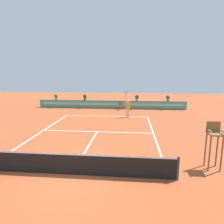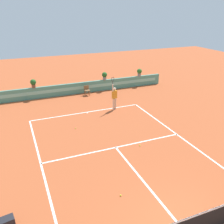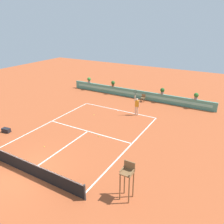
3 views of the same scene
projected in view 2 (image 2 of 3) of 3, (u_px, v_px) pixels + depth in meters
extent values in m
plane|color=#A84C28|center=(119.00, 151.00, 13.70)|extent=(60.00, 60.00, 0.00)
cube|color=white|center=(87.00, 112.00, 18.71)|extent=(8.22, 0.10, 0.01)
cube|color=white|center=(116.00, 147.00, 14.04)|extent=(8.22, 0.10, 0.01)
cube|color=white|center=(144.00, 181.00, 11.31)|extent=(0.10, 6.40, 0.01)
cube|color=white|center=(42.00, 169.00, 12.21)|extent=(0.10, 11.89, 0.01)
cube|color=white|center=(181.00, 138.00, 15.09)|extent=(0.10, 11.89, 0.01)
cube|color=white|center=(87.00, 113.00, 18.63)|extent=(0.10, 0.20, 0.01)
cube|color=white|center=(192.00, 217.00, 8.23)|extent=(8.82, 0.03, 0.06)
cube|color=#4C8E7A|center=(72.00, 89.00, 22.35)|extent=(18.00, 0.20, 1.00)
cube|color=#7ABCA8|center=(72.00, 89.00, 22.24)|extent=(17.10, 0.01, 0.28)
cylinder|color=brown|center=(86.00, 94.00, 21.98)|extent=(0.05, 0.05, 0.45)
cylinder|color=brown|center=(90.00, 93.00, 22.10)|extent=(0.05, 0.05, 0.45)
cylinder|color=brown|center=(85.00, 93.00, 22.28)|extent=(0.05, 0.05, 0.45)
cylinder|color=brown|center=(88.00, 92.00, 22.40)|extent=(0.05, 0.05, 0.45)
cube|color=brown|center=(87.00, 90.00, 22.09)|extent=(0.44, 0.44, 0.04)
cube|color=brown|center=(86.00, 87.00, 22.19)|extent=(0.44, 0.04, 0.36)
cube|color=black|center=(4.00, 223.00, 8.90)|extent=(0.75, 0.46, 0.36)
cylinder|color=beige|center=(115.00, 103.00, 19.15)|extent=(0.14, 0.14, 0.90)
cylinder|color=beige|center=(114.00, 104.00, 19.01)|extent=(0.14, 0.14, 0.90)
cube|color=orange|center=(115.00, 94.00, 18.79)|extent=(0.42, 0.35, 0.60)
sphere|color=beige|center=(115.00, 89.00, 18.62)|extent=(0.22, 0.22, 0.22)
cylinder|color=beige|center=(113.00, 88.00, 18.44)|extent=(0.09, 0.09, 0.55)
cylinder|color=black|center=(113.00, 83.00, 18.27)|extent=(0.04, 0.04, 0.24)
torus|color=#262626|center=(113.00, 79.00, 18.17)|extent=(0.29, 0.16, 0.31)
cylinder|color=beige|center=(116.00, 94.00, 18.96)|extent=(0.09, 0.09, 0.50)
sphere|color=#CCE033|center=(121.00, 195.00, 10.43)|extent=(0.07, 0.07, 0.07)
sphere|color=#CCE033|center=(75.00, 128.00, 16.16)|extent=(0.07, 0.07, 0.07)
sphere|color=#CCE033|center=(140.00, 145.00, 14.18)|extent=(0.07, 0.07, 0.07)
cylinder|color=brown|center=(34.00, 86.00, 20.97)|extent=(0.32, 0.32, 0.28)
sphere|color=#235B23|center=(33.00, 82.00, 20.83)|extent=(0.48, 0.48, 0.48)
cylinder|color=gray|center=(105.00, 78.00, 23.21)|extent=(0.32, 0.32, 0.28)
sphere|color=#235B23|center=(105.00, 75.00, 23.07)|extent=(0.48, 0.48, 0.48)
cylinder|color=gray|center=(139.00, 75.00, 24.48)|extent=(0.32, 0.32, 0.28)
sphere|color=#2D6B28|center=(139.00, 71.00, 24.35)|extent=(0.48, 0.48, 0.48)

